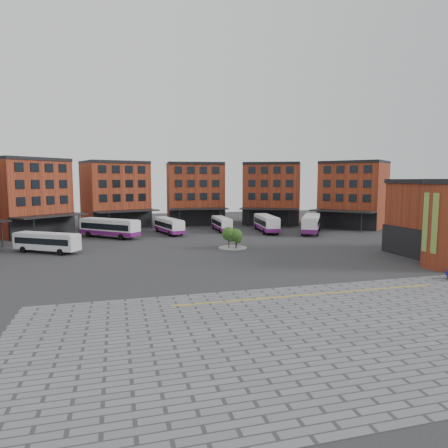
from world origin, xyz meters
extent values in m
plane|color=#28282B|center=(0.00, 0.00, 0.00)|extent=(160.00, 160.00, 0.00)
cube|color=slate|center=(2.00, -22.00, 0.01)|extent=(50.00, 22.00, 0.02)
cube|color=gold|center=(2.00, -14.00, 0.03)|extent=(26.00, 0.15, 0.02)
cylinder|color=black|center=(-32.52, 22.18, 2.00)|extent=(0.20, 0.20, 4.00)
cube|color=maroon|center=(-31.45, 36.93, 7.00)|extent=(16.35, 16.13, 14.00)
cube|color=black|center=(-28.20, 33.32, 2.00)|extent=(10.00, 9.07, 4.00)
cube|color=black|center=(-31.45, 36.93, 14.30)|extent=(16.55, 16.35, 0.60)
cube|color=black|center=(-28.07, 33.17, 9.20)|extent=(8.60, 7.77, 8.00)
cube|color=black|center=(-26.63, 31.58, 4.00)|extent=(12.61, 11.97, 0.25)
cylinder|color=black|center=(-28.81, 27.19, 2.00)|extent=(0.20, 0.20, 4.00)
cylinder|color=black|center=(-22.05, 33.28, 2.00)|extent=(0.20, 0.20, 4.00)
cube|color=maroon|center=(-15.30, 46.44, 7.00)|extent=(15.55, 13.69, 14.00)
cube|color=black|center=(-13.72, 41.85, 2.00)|extent=(12.45, 4.71, 4.00)
cube|color=black|center=(-15.30, 46.44, 14.30)|extent=(15.65, 13.97, 0.60)
cube|color=black|center=(-13.66, 41.66, 9.20)|extent=(10.87, 3.87, 8.00)
cube|color=black|center=(-12.96, 39.63, 4.00)|extent=(13.72, 8.39, 0.25)
cylinder|color=black|center=(-16.67, 36.45, 2.00)|extent=(0.20, 0.20, 4.00)
cylinder|color=black|center=(-8.07, 39.41, 2.00)|extent=(0.20, 0.20, 4.00)
cube|color=maroon|center=(3.28, 48.89, 7.00)|extent=(13.67, 10.88, 14.00)
cube|color=black|center=(2.94, 44.05, 2.00)|extent=(13.00, 1.41, 4.00)
cube|color=black|center=(3.28, 48.89, 14.30)|extent=(13.69, 11.18, 0.60)
cube|color=black|center=(2.93, 43.85, 9.20)|extent=(11.42, 0.95, 8.00)
cube|color=black|center=(2.78, 41.70, 4.00)|extent=(13.28, 5.30, 0.25)
cylinder|color=black|center=(-1.89, 40.22, 2.00)|extent=(0.20, 0.20, 4.00)
cylinder|color=black|center=(7.19, 39.59, 2.00)|extent=(0.20, 0.20, 4.00)
cube|color=maroon|center=(21.34, 43.88, 7.00)|extent=(16.12, 14.81, 14.00)
cube|color=black|center=(19.14, 39.56, 2.00)|extent=(11.81, 6.35, 4.00)
cube|color=black|center=(21.34, 43.88, 14.30)|extent=(16.26, 15.08, 0.60)
cube|color=black|center=(19.04, 39.38, 9.20)|extent=(10.26, 5.33, 8.00)
cube|color=black|center=(18.07, 37.46, 4.00)|extent=(13.58, 9.82, 0.25)
cylinder|color=black|center=(13.20, 37.92, 2.00)|extent=(0.20, 0.20, 4.00)
cylinder|color=black|center=(21.31, 33.79, 2.00)|extent=(0.20, 0.20, 4.00)
cube|color=maroon|center=(36.00, 32.21, 7.00)|extent=(16.02, 16.39, 14.00)
cube|color=black|center=(32.29, 29.09, 2.00)|extent=(8.74, 10.28, 4.00)
cube|color=black|center=(36.00, 32.21, 14.30)|extent=(16.25, 16.58, 0.60)
cube|color=black|center=(32.14, 28.96, 9.20)|extent=(7.47, 8.86, 8.00)
cube|color=black|center=(30.49, 27.58, 4.00)|extent=(11.73, 12.79, 0.25)
cylinder|color=black|center=(26.19, 29.91, 2.00)|extent=(0.20, 0.20, 4.00)
cylinder|color=black|center=(32.03, 22.94, 2.00)|extent=(0.20, 0.20, 4.00)
cube|color=black|center=(22.90, -2.00, 2.00)|extent=(0.40, 12.00, 4.00)
cube|color=yellow|center=(20.10, -8.00, 5.50)|extent=(0.12, 2.20, 7.00)
cylinder|color=gray|center=(2.00, 12.00, 0.06)|extent=(4.40, 4.40, 0.12)
cylinder|color=#332114|center=(1.20, 11.40, 0.84)|extent=(0.14, 0.14, 1.68)
sphere|color=#204216|center=(1.20, 11.40, 2.36)|extent=(2.08, 2.08, 2.08)
sphere|color=#204216|center=(1.40, 11.25, 1.85)|extent=(1.46, 1.46, 1.46)
cylinder|color=#332114|center=(2.80, 12.60, 0.57)|extent=(0.14, 0.14, 1.13)
sphere|color=#204216|center=(2.80, 12.60, 1.58)|extent=(1.64, 1.64, 1.64)
sphere|color=#204216|center=(3.00, 12.45, 1.24)|extent=(1.15, 1.15, 1.15)
cylinder|color=#332114|center=(2.20, 11.00, 0.76)|extent=(0.14, 0.14, 1.52)
sphere|color=#204216|center=(2.20, 11.00, 2.12)|extent=(2.00, 2.00, 2.00)
sphere|color=#204216|center=(2.40, 10.85, 1.67)|extent=(1.40, 1.40, 1.40)
cube|color=silver|center=(-25.02, 15.28, 1.64)|extent=(9.79, 7.54, 2.27)
cube|color=black|center=(-25.02, 15.28, 1.81)|extent=(9.14, 7.14, 0.88)
cube|color=silver|center=(-25.02, 15.28, 2.83)|extent=(9.40, 7.24, 0.11)
cube|color=black|center=(-29.20, 18.03, 1.85)|extent=(1.18, 1.71, 1.02)
cylinder|color=black|center=(-28.38, 16.11, 0.46)|extent=(0.93, 0.74, 0.93)
cylinder|color=black|center=(-27.11, 18.04, 0.46)|extent=(0.93, 0.74, 0.93)
cylinder|color=black|center=(-22.93, 12.52, 0.46)|extent=(0.93, 0.74, 0.93)
cylinder|color=black|center=(-21.66, 14.46, 0.46)|extent=(0.93, 0.74, 0.93)
cube|color=silver|center=(-16.48, 28.50, 1.96)|extent=(10.82, 10.27, 2.71)
cube|color=black|center=(-16.48, 28.50, 2.16)|extent=(10.15, 9.65, 1.05)
cube|color=silver|center=(-16.48, 28.50, 3.37)|extent=(10.39, 9.85, 0.13)
cube|color=black|center=(-20.89, 32.55, 2.21)|extent=(1.68, 1.81, 1.22)
cube|color=#661667|center=(-16.48, 28.50, 1.00)|extent=(10.88, 10.32, 0.77)
cylinder|color=black|center=(-20.28, 30.12, 0.55)|extent=(1.04, 0.99, 1.11)
cylinder|color=black|center=(-18.41, 32.15, 0.55)|extent=(1.04, 0.99, 1.11)
cylinder|color=black|center=(-14.55, 24.85, 0.55)|extent=(1.04, 0.99, 1.11)
cylinder|color=black|center=(-12.68, 26.89, 0.55)|extent=(1.04, 0.99, 1.11)
cube|color=white|center=(-5.42, 30.92, 1.72)|extent=(4.79, 10.95, 2.38)
cube|color=black|center=(-5.42, 30.92, 1.89)|extent=(4.65, 10.13, 0.92)
cube|color=silver|center=(-5.42, 30.92, 2.96)|extent=(4.60, 10.51, 0.12)
cube|color=black|center=(-6.61, 36.02, 1.94)|extent=(2.04, 0.59, 1.07)
cube|color=#661667|center=(-5.42, 30.92, 0.87)|extent=(4.84, 10.99, 0.68)
cylinder|color=black|center=(-7.38, 33.97, 0.49)|extent=(0.50, 1.01, 0.97)
cylinder|color=black|center=(-5.01, 34.52, 0.49)|extent=(0.50, 1.01, 0.97)
cylinder|color=black|center=(-5.82, 27.31, 0.49)|extent=(0.50, 1.01, 0.97)
cylinder|color=black|center=(-3.46, 27.87, 0.49)|extent=(0.50, 1.01, 0.97)
cube|color=white|center=(5.73, 32.83, 1.60)|extent=(2.57, 9.97, 2.21)
cube|color=black|center=(5.73, 32.83, 1.76)|extent=(2.60, 9.18, 0.86)
cube|color=silver|center=(5.73, 32.83, 2.75)|extent=(2.47, 9.57, 0.11)
cube|color=black|center=(5.89, 37.68, 1.80)|extent=(1.92, 0.18, 0.99)
cube|color=#661667|center=(5.73, 32.83, 0.81)|extent=(2.61, 10.01, 0.63)
cylinder|color=black|center=(4.71, 36.03, 0.45)|extent=(0.30, 0.91, 0.90)
cylinder|color=black|center=(6.96, 35.96, 0.45)|extent=(0.30, 0.91, 0.90)
cylinder|color=black|center=(4.51, 29.70, 0.45)|extent=(0.30, 0.91, 0.90)
cylinder|color=black|center=(6.76, 29.63, 0.45)|extent=(0.30, 0.91, 0.90)
cube|color=silver|center=(13.97, 28.68, 1.91)|extent=(4.33, 12.12, 2.64)
cube|color=black|center=(13.97, 28.68, 2.10)|extent=(4.26, 11.19, 1.02)
cube|color=silver|center=(13.97, 28.68, 3.29)|extent=(4.16, 11.63, 0.13)
cube|color=black|center=(14.79, 34.46, 2.16)|extent=(2.28, 0.44, 1.19)
cube|color=#661667|center=(13.97, 28.68, 0.97)|extent=(4.38, 12.16, 0.75)
cylinder|color=black|center=(13.17, 32.63, 0.54)|extent=(0.47, 1.11, 1.08)
cylinder|color=black|center=(15.84, 32.25, 0.54)|extent=(0.47, 1.11, 1.08)
cylinder|color=black|center=(12.10, 25.12, 0.54)|extent=(0.47, 1.11, 1.08)
cylinder|color=black|center=(14.77, 24.74, 0.54)|extent=(0.47, 1.11, 1.08)
cube|color=white|center=(21.92, 24.74, 2.02)|extent=(8.84, 12.24, 2.79)
cube|color=black|center=(21.92, 24.74, 2.22)|extent=(8.38, 11.41, 1.08)
cube|color=silver|center=(21.92, 24.74, 3.48)|extent=(8.49, 11.75, 0.14)
cube|color=black|center=(25.06, 30.04, 2.28)|extent=(2.14, 1.34, 1.25)
cube|color=#661667|center=(21.92, 24.74, 1.03)|extent=(8.90, 12.29, 0.80)
cylinder|color=black|center=(22.74, 28.92, 0.57)|extent=(0.88, 1.15, 1.14)
cylinder|color=black|center=(25.19, 27.46, 0.57)|extent=(0.88, 1.15, 1.14)
cylinder|color=black|center=(18.65, 22.01, 0.57)|extent=(0.88, 1.15, 1.14)
cylinder|color=black|center=(21.10, 20.56, 0.57)|extent=(0.88, 1.15, 1.14)
camera|label=1|loc=(-15.18, -46.29, 10.48)|focal=32.00mm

